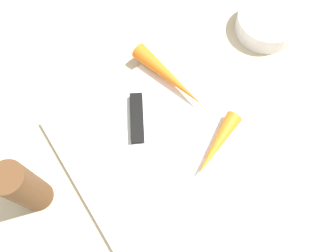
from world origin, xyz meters
TOP-DOWN VIEW (x-y plane):
  - ground_plane at (0.00, 0.00)m, footprint 1.40×1.40m
  - cutting_board at (0.00, 0.00)m, footprint 0.36×0.26m
  - knife at (0.04, -0.03)m, footprint 0.12×0.18m
  - carrot_long at (-0.05, -0.07)m, footprint 0.06×0.16m
  - carrot_short at (-0.04, 0.08)m, footprint 0.13×0.08m
  - small_bowl at (-0.28, -0.07)m, footprint 0.12×0.12m
  - pepper_grinder at (0.24, -0.02)m, footprint 0.05×0.05m

SIDE VIEW (x-z plane):
  - ground_plane at x=0.00m, z-range 0.00..0.00m
  - cutting_board at x=0.00m, z-range 0.00..0.01m
  - knife at x=0.04m, z-range 0.01..0.02m
  - small_bowl at x=-0.28m, z-range 0.00..0.04m
  - carrot_short at x=-0.04m, z-range 0.01..0.04m
  - carrot_long at x=-0.05m, z-range 0.01..0.04m
  - pepper_grinder at x=0.24m, z-range 0.00..0.12m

